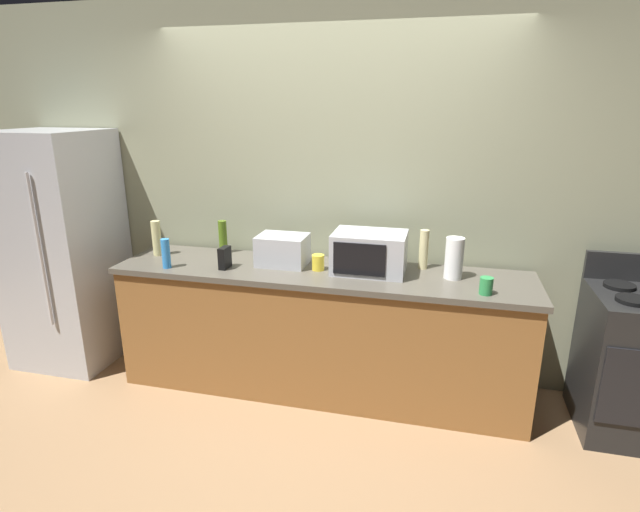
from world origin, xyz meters
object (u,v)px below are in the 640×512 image
paper_towel_roll (454,258)px  bottle_olive_oil (223,237)px  bottle_vinegar (157,238)px  mug_yellow (318,262)px  toaster_oven (283,250)px  cordless_phone (225,258)px  stove_range (636,363)px  bottle_spray_cleaner (166,254)px  microwave (369,252)px  mug_green (486,286)px  refrigerator (63,250)px  bottle_hand_soap (424,249)px

paper_towel_roll → bottle_olive_oil: (-1.68, 0.18, -0.01)m
bottle_vinegar → mug_yellow: (1.24, -0.05, -0.08)m
toaster_oven → paper_towel_roll: size_ratio=1.26×
cordless_phone → mug_yellow: 0.64m
stove_range → bottle_spray_cleaner: bearing=-176.1°
stove_range → microwave: size_ratio=2.25×
microwave → bottle_spray_cleaner: (-1.36, -0.25, -0.03)m
microwave → cordless_phone: size_ratio=3.20×
microwave → mug_yellow: microwave is taller
bottle_olive_oil → mug_green: size_ratio=2.37×
bottle_vinegar → microwave: bearing=0.0°
paper_towel_roll → cordless_phone: bearing=-173.7°
paper_towel_roll → bottle_vinegar: 2.13m
bottle_olive_oil → bottle_spray_cleaner: size_ratio=1.21×
bottle_spray_cleaner → bottle_olive_oil: bearing=62.3°
refrigerator → bottle_olive_oil: bearing=10.3°
stove_range → bottle_vinegar: size_ratio=4.15×
cordless_phone → mug_yellow: (0.63, 0.12, -0.02)m
cordless_phone → mug_green: (1.70, -0.08, -0.02)m
paper_towel_roll → bottle_hand_soap: (-0.20, 0.16, 0.00)m
microwave → bottle_vinegar: (-1.58, -0.00, -0.00)m
bottle_spray_cleaner → bottle_vinegar: bearing=131.3°
refrigerator → mug_green: bearing=-3.6°
stove_range → toaster_oven: 2.35m
microwave → cordless_phone: bearing=-170.3°
refrigerator → mug_green: refrigerator is taller
bottle_olive_oil → microwave: bearing=-8.9°
microwave → paper_towel_roll: (0.55, 0.00, 0.00)m
paper_towel_roll → cordless_phone: paper_towel_roll is taller
refrigerator → toaster_oven: (1.77, 0.06, 0.10)m
toaster_oven → mug_yellow: size_ratio=3.20×
mug_yellow → refrigerator: bearing=-180.0°
stove_range → paper_towel_roll: paper_towel_roll is taller
microwave → bottle_hand_soap: (0.35, 0.16, 0.00)m
microwave → cordless_phone: 0.98m
stove_range → toaster_oven: bearing=178.5°
paper_towel_roll → stove_range: bearing=-2.6°
bottle_olive_oil → bottle_hand_soap: size_ratio=0.91×
cordless_phone → mug_yellow: size_ratio=1.41×
stove_range → mug_yellow: stove_range is taller
bottle_spray_cleaner → bottle_hand_soap: bottle_hand_soap is taller
cordless_phone → bottle_spray_cleaner: size_ratio=0.73×
refrigerator → bottle_hand_soap: bearing=4.4°
refrigerator → microwave: bearing=1.2°
cordless_phone → mug_green: cordless_phone is taller
paper_towel_roll → mug_green: (0.19, -0.25, -0.08)m
refrigerator → cordless_phone: (1.41, -0.12, 0.07)m
bottle_hand_soap → mug_green: bottle_hand_soap is taller
bottle_vinegar → refrigerator: bearing=-176.6°
stove_range → bottle_vinegar: 3.31m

